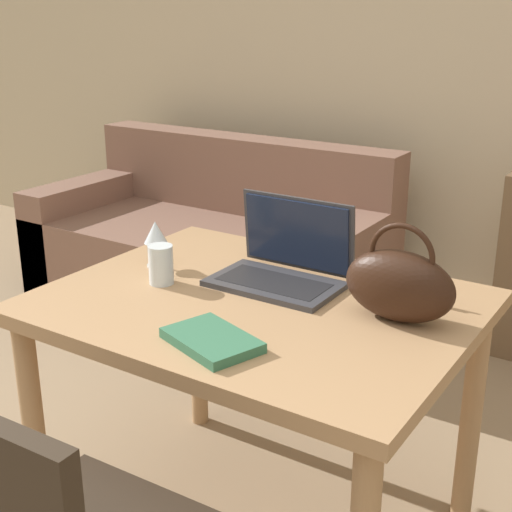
# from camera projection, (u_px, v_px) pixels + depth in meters

# --- Properties ---
(wall_back) EXTENTS (10.00, 0.06, 2.70)m
(wall_back) POSITION_uv_depth(u_px,v_px,m) (504.00, 33.00, 3.25)
(wall_back) COLOR beige
(wall_back) RESTS_ON ground_plane
(dining_table) EXTENTS (1.11, 0.86, 0.74)m
(dining_table) POSITION_uv_depth(u_px,v_px,m) (257.00, 332.00, 1.91)
(dining_table) COLOR #A87F56
(dining_table) RESTS_ON ground_plane
(couch) EXTENTS (1.79, 0.89, 0.82)m
(couch) POSITION_uv_depth(u_px,v_px,m) (211.00, 249.00, 3.69)
(couch) COLOR #7F5B4C
(couch) RESTS_ON ground_plane
(laptop) EXTENTS (0.35, 0.25, 0.23)m
(laptop) POSITION_uv_depth(u_px,v_px,m) (285.00, 260.00, 1.99)
(laptop) COLOR #38383D
(laptop) RESTS_ON dining_table
(drinking_glass) EXTENTS (0.07, 0.07, 0.11)m
(drinking_glass) POSITION_uv_depth(u_px,v_px,m) (161.00, 265.00, 1.97)
(drinking_glass) COLOR silver
(drinking_glass) RESTS_ON dining_table
(wine_glass) EXTENTS (0.07, 0.07, 0.14)m
(wine_glass) POSITION_uv_depth(u_px,v_px,m) (156.00, 234.00, 2.08)
(wine_glass) COLOR silver
(wine_glass) RESTS_ON dining_table
(handbag) EXTENTS (0.28, 0.13, 0.25)m
(handbag) POSITION_uv_depth(u_px,v_px,m) (399.00, 284.00, 1.72)
(handbag) COLOR black
(handbag) RESTS_ON dining_table
(book) EXTENTS (0.26, 0.21, 0.02)m
(book) POSITION_uv_depth(u_px,v_px,m) (212.00, 340.00, 1.62)
(book) COLOR #336B4C
(book) RESTS_ON dining_table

